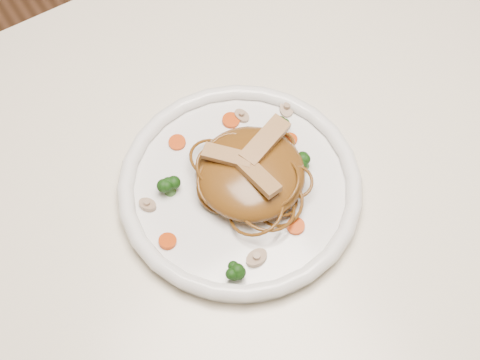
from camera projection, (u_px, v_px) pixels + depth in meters
ground at (263, 338)px, 1.47m from camera, size 4.00×4.00×0.00m
table at (278, 204)px, 0.90m from camera, size 1.20×0.80×0.75m
plate at (240, 189)px, 0.79m from camera, size 0.36×0.36×0.02m
noodle_mound at (250, 173)px, 0.77m from camera, size 0.16×0.16×0.04m
chicken_a at (265, 141)px, 0.76m from camera, size 0.08×0.05×0.01m
chicken_b at (228, 156)px, 0.75m from camera, size 0.05×0.06×0.01m
chicken_c at (257, 175)px, 0.74m from camera, size 0.03×0.06×0.01m
broccoli_0 at (278, 124)px, 0.81m from camera, size 0.03×0.03×0.03m
broccoli_1 at (169, 185)px, 0.77m from camera, size 0.03×0.03×0.03m
broccoli_2 at (235, 270)px, 0.72m from camera, size 0.03×0.03×0.03m
broccoli_3 at (305, 159)px, 0.79m from camera, size 0.03×0.03×0.03m
carrot_0 at (231, 120)px, 0.83m from camera, size 0.03×0.03×0.00m
carrot_1 at (168, 241)px, 0.75m from camera, size 0.02×0.02×0.00m
carrot_2 at (290, 139)px, 0.82m from camera, size 0.02×0.02×0.00m
carrot_3 at (177, 143)px, 0.81m from camera, size 0.02×0.02×0.00m
carrot_4 at (296, 226)px, 0.76m from camera, size 0.03×0.03×0.00m
mushroom_0 at (257, 258)px, 0.74m from camera, size 0.03×0.03×0.01m
mushroom_1 at (287, 108)px, 0.84m from camera, size 0.04×0.04×0.01m
mushroom_2 at (148, 205)px, 0.77m from camera, size 0.03×0.03×0.01m
mushroom_3 at (242, 116)px, 0.83m from camera, size 0.03×0.03×0.01m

